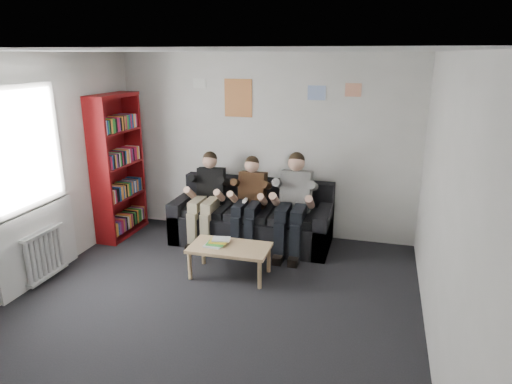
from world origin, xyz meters
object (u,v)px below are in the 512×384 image
person_left (206,199)px  person_middle (249,203)px  sofa (253,221)px  coffee_table (230,250)px  person_right (293,205)px  bookshelf (119,167)px

person_left → person_middle: person_left is taller
sofa → person_left: 0.75m
coffee_table → person_right: person_right is taller
bookshelf → person_left: 1.42m
bookshelf → coffee_table: 2.33m
person_right → person_left: bearing=-178.8°
coffee_table → person_left: (-0.67, 0.94, 0.32)m
coffee_table → person_left: 1.20m
bookshelf → sofa: bearing=8.6°
bookshelf → person_middle: 2.04m
bookshelf → person_right: size_ratio=1.54×
coffee_table → person_left: size_ratio=0.75×
bookshelf → coffee_table: bookshelf is taller
sofa → bookshelf: bearing=-172.6°
sofa → person_left: person_left is taller
coffee_table → person_middle: (-0.03, 0.94, 0.31)m
person_left → bookshelf: bearing=173.3°
bookshelf → person_middle: bookshelf is taller
person_middle → person_right: person_right is taller
coffee_table → person_left: person_left is taller
coffee_table → person_right: (0.60, 0.94, 0.34)m
person_left → person_middle: bearing=-9.1°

